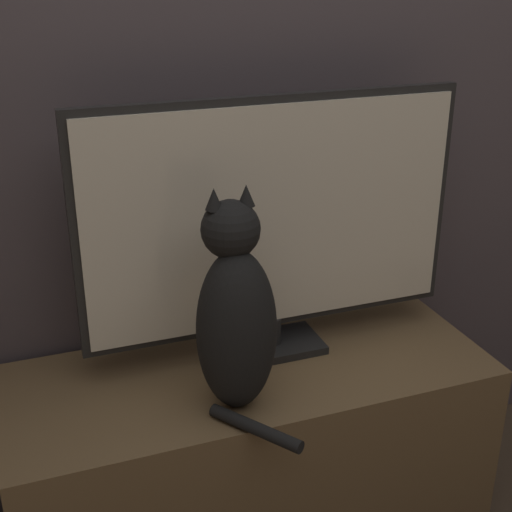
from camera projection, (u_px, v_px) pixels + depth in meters
wall_back at (209, 20)px, 1.65m from camera, size 4.80×0.05×2.60m
tv_stand at (251, 456)px, 1.82m from camera, size 1.17×0.46×0.52m
tv at (273, 223)px, 1.67m from camera, size 0.93×0.15×0.64m
cat at (235, 317)px, 1.50m from camera, size 0.17×0.31×0.50m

